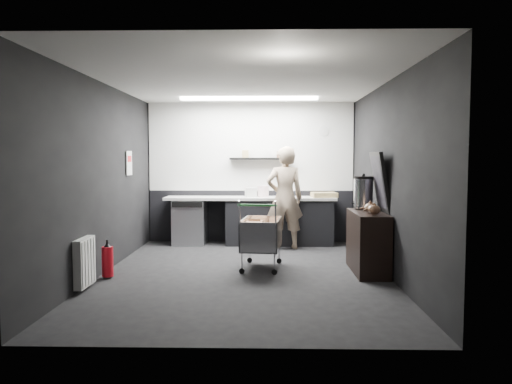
{
  "coord_description": "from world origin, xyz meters",
  "views": [
    {
      "loc": [
        0.33,
        -6.95,
        1.65
      ],
      "look_at": [
        0.16,
        0.4,
        1.13
      ],
      "focal_mm": 35.0,
      "sensor_mm": 36.0,
      "label": 1
    }
  ],
  "objects": [
    {
      "name": "prep_counter",
      "position": [
        0.14,
        2.42,
        0.46
      ],
      "size": [
        3.2,
        0.61,
        0.9
      ],
      "color": "black",
      "rests_on": "floor"
    },
    {
      "name": "dado_panel",
      "position": [
        0.0,
        2.73,
        0.5
      ],
      "size": [
        3.95,
        0.02,
        1.0
      ],
      "primitive_type": "cube",
      "color": "black",
      "rests_on": "wall_back"
    },
    {
      "name": "person",
      "position": [
        0.64,
        1.97,
        0.92
      ],
      "size": [
        0.73,
        0.54,
        1.84
      ],
      "primitive_type": "imported",
      "rotation": [
        0.0,
        0.0,
        3.3
      ],
      "color": "beige",
      "rests_on": "floor"
    },
    {
      "name": "wall_front",
      "position": [
        0.0,
        -2.75,
        1.35
      ],
      "size": [
        5.5,
        0.0,
        5.5
      ],
      "primitive_type": "plane",
      "rotation": [
        -1.57,
        0.0,
        0.0
      ],
      "color": "black",
      "rests_on": "floor"
    },
    {
      "name": "ceiling_strip",
      "position": [
        0.0,
        1.85,
        2.67
      ],
      "size": [
        2.4,
        0.2,
        0.04
      ],
      "primitive_type": "cube",
      "color": "white",
      "rests_on": "ceiling"
    },
    {
      "name": "ceiling",
      "position": [
        0.0,
        0.0,
        2.7
      ],
      "size": [
        5.5,
        5.5,
        0.0
      ],
      "primitive_type": "plane",
      "rotation": [
        3.14,
        0.0,
        0.0
      ],
      "color": "silver",
      "rests_on": "wall_back"
    },
    {
      "name": "shopping_cart",
      "position": [
        0.23,
        0.36,
        0.48
      ],
      "size": [
        0.64,
        0.96,
        1.0
      ],
      "color": "silver",
      "rests_on": "floor"
    },
    {
      "name": "wall_left",
      "position": [
        -2.0,
        0.0,
        1.35
      ],
      "size": [
        0.0,
        5.5,
        5.5
      ],
      "primitive_type": "plane",
      "rotation": [
        1.57,
        0.0,
        1.57
      ],
      "color": "black",
      "rests_on": "floor"
    },
    {
      "name": "radiator",
      "position": [
        -1.94,
        -0.9,
        0.35
      ],
      "size": [
        0.1,
        0.5,
        0.6
      ],
      "primitive_type": "cube",
      "color": "silver",
      "rests_on": "wall_left"
    },
    {
      "name": "floating_shelf",
      "position": [
        0.2,
        2.62,
        1.62
      ],
      "size": [
        1.2,
        0.22,
        0.04
      ],
      "primitive_type": "cube",
      "color": "black",
      "rests_on": "wall_back"
    },
    {
      "name": "pink_tub",
      "position": [
        0.24,
        2.42,
        1.01
      ],
      "size": [
        0.21,
        0.21,
        0.21
      ],
      "primitive_type": "cylinder",
      "color": "white",
      "rests_on": "prep_counter"
    },
    {
      "name": "white_container",
      "position": [
        0.01,
        2.37,
        0.99
      ],
      "size": [
        0.23,
        0.2,
        0.17
      ],
      "primitive_type": "cube",
      "rotation": [
        0.0,
        0.0,
        0.28
      ],
      "color": "silver",
      "rests_on": "prep_counter"
    },
    {
      "name": "sideboard",
      "position": [
        1.78,
        0.19,
        0.55
      ],
      "size": [
        0.49,
        1.15,
        1.73
      ],
      "color": "black",
      "rests_on": "floor"
    },
    {
      "name": "wall_right",
      "position": [
        2.0,
        0.0,
        1.35
      ],
      "size": [
        0.0,
        5.5,
        5.5
      ],
      "primitive_type": "plane",
      "rotation": [
        1.57,
        0.0,
        -1.57
      ],
      "color": "black",
      "rests_on": "floor"
    },
    {
      "name": "kitchen_wall_panel",
      "position": [
        0.0,
        2.73,
        1.85
      ],
      "size": [
        3.95,
        0.02,
        1.7
      ],
      "primitive_type": "cube",
      "color": "silver",
      "rests_on": "wall_back"
    },
    {
      "name": "wall_clock",
      "position": [
        1.4,
        2.72,
        2.15
      ],
      "size": [
        0.2,
        0.03,
        0.2
      ],
      "primitive_type": "cylinder",
      "rotation": [
        1.57,
        0.0,
        0.0
      ],
      "color": "silver",
      "rests_on": "wall_back"
    },
    {
      "name": "fire_extinguisher",
      "position": [
        -1.85,
        -0.3,
        0.24
      ],
      "size": [
        0.15,
        0.15,
        0.5
      ],
      "color": "#A90B15",
      "rests_on": "floor"
    },
    {
      "name": "poster",
      "position": [
        -1.98,
        1.3,
        1.55
      ],
      "size": [
        0.02,
        0.3,
        0.4
      ],
      "primitive_type": "cube",
      "color": "silver",
      "rests_on": "wall_left"
    },
    {
      "name": "wall_back",
      "position": [
        0.0,
        2.75,
        1.35
      ],
      "size": [
        5.5,
        0.0,
        5.5
      ],
      "primitive_type": "plane",
      "rotation": [
        1.57,
        0.0,
        0.0
      ],
      "color": "black",
      "rests_on": "floor"
    },
    {
      "name": "floor",
      "position": [
        0.0,
        0.0,
        0.0
      ],
      "size": [
        5.5,
        5.5,
        0.0
      ],
      "primitive_type": "plane",
      "color": "black",
      "rests_on": "ground"
    },
    {
      "name": "cardboard_box",
      "position": [
        1.38,
        2.37,
        0.95
      ],
      "size": [
        0.49,
        0.4,
        0.09
      ],
      "primitive_type": "cube",
      "rotation": [
        0.0,
        0.0,
        0.12
      ],
      "color": "tan",
      "rests_on": "prep_counter"
    },
    {
      "name": "poster_red_band",
      "position": [
        -1.98,
        1.3,
        1.62
      ],
      "size": [
        0.02,
        0.22,
        0.1
      ],
      "primitive_type": "cube",
      "color": "red",
      "rests_on": "poster"
    }
  ]
}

